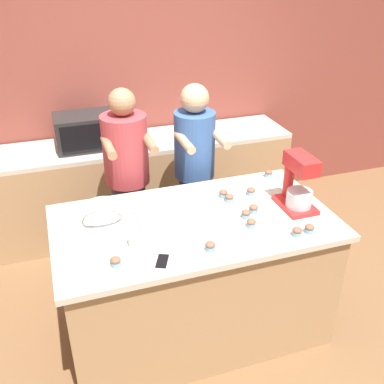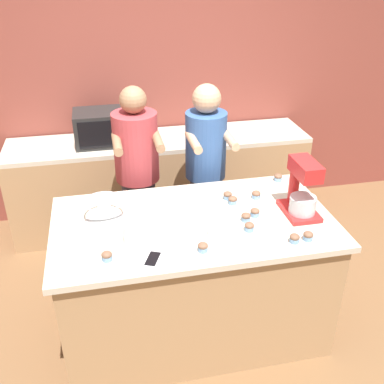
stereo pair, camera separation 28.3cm
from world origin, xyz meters
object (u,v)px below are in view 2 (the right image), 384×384
object	(u,v)px
baking_tray	(171,211)
drinking_glass	(129,234)
mixing_bowl	(104,209)
cupcake_8	(233,200)
cupcake_6	(107,256)
cupcake_0	(249,227)
microwave_oven	(103,127)
cupcake_10	(308,236)
cupcake_7	(256,195)
cupcake_9	(295,238)
cupcake_3	(246,217)
cupcake_5	(278,177)
cupcake_2	(203,247)
cupcake_1	(228,195)
person_right	(206,175)
small_plate	(224,230)
cupcake_4	(255,212)
cell_phone	(153,259)
person_left	(138,181)
stand_mixer	(302,191)

from	to	relation	value
baking_tray	drinking_glass	world-z (taller)	drinking_glass
mixing_bowl	cupcake_8	distance (m)	0.86
mixing_bowl	baking_tray	bearing A→B (deg)	-2.11
cupcake_6	cupcake_0	bearing A→B (deg)	7.84
microwave_oven	cupcake_10	distance (m)	2.18
cupcake_7	cupcake_9	xyz separation A→B (m)	(0.05, -0.55, 0.00)
cupcake_3	cupcake_5	distance (m)	0.64
mixing_bowl	cupcake_5	distance (m)	1.32
drinking_glass	cupcake_2	size ratio (longest dim) A/B	1.84
cupcake_2	cupcake_1	bearing A→B (deg)	61.13
person_right	cupcake_3	distance (m)	0.87
cupcake_0	cupcake_2	bearing A→B (deg)	-155.63
small_plate	cupcake_9	distance (m)	0.43
cupcake_4	cell_phone	bearing A→B (deg)	-155.18
cupcake_3	cupcake_10	distance (m)	0.41
cupcake_1	cupcake_6	distance (m)	1.00
cupcake_5	microwave_oven	bearing A→B (deg)	138.66
cell_phone	cupcake_6	xyz separation A→B (m)	(-0.25, 0.05, 0.02)
mixing_bowl	drinking_glass	distance (m)	0.32
small_plate	cupcake_10	bearing A→B (deg)	-22.66
microwave_oven	cupcake_2	xyz separation A→B (m)	(0.49, -1.84, -0.09)
small_plate	cupcake_0	size ratio (longest dim) A/B	3.54
baking_tray	person_left	bearing A→B (deg)	102.79
cupcake_3	cupcake_9	size ratio (longest dim) A/B	1.00
person_right	cupcake_4	distance (m)	0.84
stand_mixer	small_plate	world-z (taller)	stand_mixer
person_left	cupcake_7	world-z (taller)	person_left
microwave_oven	cupcake_6	size ratio (longest dim) A/B	8.34
baking_tray	cupcake_9	world-z (taller)	cupcake_9
cupcake_10	cell_phone	bearing A→B (deg)	-179.71
cupcake_5	drinking_glass	bearing A→B (deg)	-153.79
cupcake_10	cupcake_7	bearing A→B (deg)	103.75
person_right	cupcake_0	bearing A→B (deg)	-87.61
cupcake_2	cupcake_8	distance (m)	0.59
drinking_glass	cupcake_1	xyz separation A→B (m)	(0.71, 0.38, -0.03)
small_plate	cupcake_3	world-z (taller)	cupcake_3
cupcake_10	person_left	bearing A→B (deg)	128.18
cupcake_4	cupcake_6	size ratio (longest dim) A/B	1.00
stand_mixer	cupcake_2	xyz separation A→B (m)	(-0.72, -0.28, -0.14)
drinking_glass	small_plate	world-z (taller)	drinking_glass
drinking_glass	cupcake_9	bearing A→B (deg)	-12.10
stand_mixer	cupcake_7	distance (m)	0.35
person_right	drinking_glass	bearing A→B (deg)	-126.29
cupcake_0	cupcake_6	distance (m)	0.88
drinking_glass	cupcake_0	size ratio (longest dim) A/B	1.84
microwave_oven	cupcake_9	size ratio (longest dim) A/B	8.34
cupcake_3	cupcake_6	distance (m)	0.91
cupcake_4	cupcake_10	bearing A→B (deg)	-55.75
person_left	cupcake_4	bearing A→B (deg)	-50.37
baking_tray	cupcake_3	size ratio (longest dim) A/B	7.26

